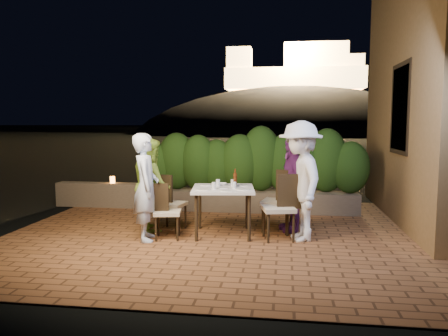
% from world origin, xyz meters
% --- Properties ---
extents(ground, '(400.00, 400.00, 0.00)m').
position_xyz_m(ground, '(0.00, 0.00, -0.02)').
color(ground, black).
rests_on(ground, ground).
extents(terrace_floor, '(7.00, 6.00, 0.15)m').
position_xyz_m(terrace_floor, '(0.00, 0.50, -0.07)').
color(terrace_floor, brown).
rests_on(terrace_floor, ground).
extents(building_wall, '(1.60, 5.00, 5.00)m').
position_xyz_m(building_wall, '(3.60, 2.00, 2.50)').
color(building_wall, olive).
rests_on(building_wall, ground).
extents(window_pane, '(0.08, 1.00, 1.40)m').
position_xyz_m(window_pane, '(2.82, 1.50, 2.00)').
color(window_pane, black).
rests_on(window_pane, building_wall).
extents(window_frame, '(0.06, 1.15, 1.55)m').
position_xyz_m(window_frame, '(2.81, 1.50, 2.00)').
color(window_frame, black).
rests_on(window_frame, building_wall).
extents(planter, '(4.20, 0.55, 0.40)m').
position_xyz_m(planter, '(0.20, 2.30, 0.20)').
color(planter, brown).
rests_on(planter, ground).
extents(hedge, '(4.00, 0.70, 1.10)m').
position_xyz_m(hedge, '(0.20, 2.30, 0.95)').
color(hedge, '#1C3A0F').
rests_on(hedge, planter).
extents(parapet, '(2.20, 0.30, 0.50)m').
position_xyz_m(parapet, '(-2.80, 2.30, 0.25)').
color(parapet, brown).
rests_on(parapet, ground).
extents(hill, '(52.00, 40.00, 22.00)m').
position_xyz_m(hill, '(2.00, 60.00, -4.00)').
color(hill, black).
rests_on(hill, ground).
extents(fortress, '(26.00, 8.00, 8.00)m').
position_xyz_m(fortress, '(2.00, 60.00, 10.50)').
color(fortress, '#FFCC7A').
rests_on(fortress, hill).
extents(dining_table, '(1.07, 1.07, 0.75)m').
position_xyz_m(dining_table, '(-0.09, 0.37, 0.38)').
color(dining_table, white).
rests_on(dining_table, ground).
extents(plate_nw, '(0.23, 0.23, 0.01)m').
position_xyz_m(plate_nw, '(-0.36, 0.12, 0.76)').
color(plate_nw, white).
rests_on(plate_nw, dining_table).
extents(plate_sw, '(0.22, 0.22, 0.01)m').
position_xyz_m(plate_sw, '(-0.39, 0.59, 0.76)').
color(plate_sw, white).
rests_on(plate_sw, dining_table).
extents(plate_ne, '(0.23, 0.23, 0.01)m').
position_xyz_m(plate_ne, '(0.24, 0.22, 0.76)').
color(plate_ne, white).
rests_on(plate_ne, dining_table).
extents(plate_se, '(0.22, 0.22, 0.01)m').
position_xyz_m(plate_se, '(0.20, 0.64, 0.76)').
color(plate_se, white).
rests_on(plate_se, dining_table).
extents(plate_centre, '(0.21, 0.21, 0.01)m').
position_xyz_m(plate_centre, '(-0.10, 0.34, 0.76)').
color(plate_centre, white).
rests_on(plate_centre, dining_table).
extents(plate_front, '(0.20, 0.20, 0.01)m').
position_xyz_m(plate_front, '(0.01, 0.06, 0.76)').
color(plate_front, white).
rests_on(plate_front, dining_table).
extents(glass_nw, '(0.07, 0.07, 0.11)m').
position_xyz_m(glass_nw, '(-0.20, 0.17, 0.81)').
color(glass_nw, silver).
rests_on(glass_nw, dining_table).
extents(glass_sw, '(0.07, 0.07, 0.11)m').
position_xyz_m(glass_sw, '(-0.19, 0.51, 0.81)').
color(glass_sw, silver).
rests_on(glass_sw, dining_table).
extents(glass_ne, '(0.06, 0.06, 0.11)m').
position_xyz_m(glass_ne, '(0.10, 0.29, 0.80)').
color(glass_ne, silver).
rests_on(glass_ne, dining_table).
extents(glass_se, '(0.07, 0.07, 0.12)m').
position_xyz_m(glass_se, '(0.05, 0.52, 0.81)').
color(glass_se, silver).
rests_on(glass_se, dining_table).
extents(beer_bottle, '(0.06, 0.06, 0.29)m').
position_xyz_m(beer_bottle, '(0.09, 0.47, 0.90)').
color(beer_bottle, '#4A210C').
rests_on(beer_bottle, dining_table).
extents(bowl, '(0.16, 0.16, 0.04)m').
position_xyz_m(bowl, '(-0.14, 0.63, 0.77)').
color(bowl, white).
rests_on(bowl, dining_table).
extents(chair_left_front, '(0.45, 0.45, 0.85)m').
position_xyz_m(chair_left_front, '(-0.89, 0.03, 0.43)').
color(chair_left_front, black).
rests_on(chair_left_front, ground).
extents(chair_left_back, '(0.50, 0.50, 0.91)m').
position_xyz_m(chair_left_back, '(-0.97, 0.54, 0.46)').
color(chair_left_back, black).
rests_on(chair_left_back, ground).
extents(chair_right_front, '(0.55, 0.55, 1.00)m').
position_xyz_m(chair_right_front, '(0.78, 0.20, 0.50)').
color(chair_right_front, black).
rests_on(chair_right_front, ground).
extents(chair_right_back, '(0.55, 0.55, 1.01)m').
position_xyz_m(chair_right_back, '(0.75, 0.71, 0.51)').
color(chair_right_back, black).
rests_on(chair_right_back, ground).
extents(diner_blue, '(0.53, 0.67, 1.61)m').
position_xyz_m(diner_blue, '(-1.19, -0.09, 0.81)').
color(diner_blue, '#C2D7FA').
rests_on(diner_blue, ground).
extents(diner_green, '(0.86, 0.92, 1.52)m').
position_xyz_m(diner_green, '(-1.29, 0.52, 0.76)').
color(diner_green, '#8DB939').
rests_on(diner_green, ground).
extents(diner_white, '(0.94, 1.29, 1.80)m').
position_xyz_m(diner_white, '(1.10, 0.24, 0.90)').
color(diner_white, white).
rests_on(diner_white, ground).
extents(diner_purple, '(0.62, 0.98, 1.55)m').
position_xyz_m(diner_purple, '(0.99, 0.77, 0.78)').
color(diner_purple, '#6C287A').
rests_on(diner_purple, ground).
extents(parapet_lamp, '(0.10, 0.10, 0.14)m').
position_xyz_m(parapet_lamp, '(-2.70, 2.30, 0.57)').
color(parapet_lamp, orange).
rests_on(parapet_lamp, parapet).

